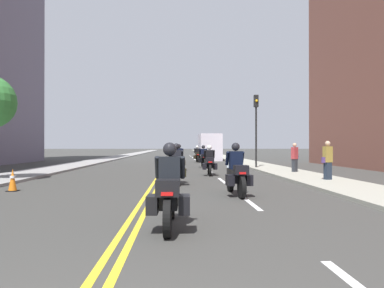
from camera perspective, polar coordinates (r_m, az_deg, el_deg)
The scene contains 19 objects.
ground_plane at distance 49.40m, azimuth -3.41°, elevation -2.10°, with size 264.00×264.00×0.00m, color #373734.
sidewalk_left at distance 50.01m, azimuth -11.48°, elevation -2.00°, with size 2.62×144.00×0.12m, color gray.
sidewalk_right at distance 49.77m, azimuth 4.70°, elevation -2.01°, with size 2.62×144.00×0.12m, color #9A9A8B.
centreline_yellow_inner at distance 49.40m, azimuth -3.55°, elevation -2.09°, with size 0.12×132.00×0.01m, color yellow.
centreline_yellow_outer at distance 49.39m, azimuth -3.27°, elevation -2.09°, with size 0.12×132.00×0.01m, color yellow.
lane_dashes_white at distance 30.47m, azimuth 1.33°, elevation -3.20°, with size 0.14×56.40×0.01m.
motorcycle_0 at distance 6.56m, azimuth -3.72°, elevation -8.08°, with size 0.77×2.21×1.61m.
motorcycle_1 at distance 10.93m, azimuth 7.29°, elevation -4.92°, with size 0.78×2.29×1.65m.
motorcycle_2 at distance 13.96m, azimuth -2.59°, elevation -3.93°, with size 0.76×2.15×1.65m.
motorcycle_3 at distance 18.29m, azimuth 2.89°, elevation -3.09°, with size 0.78×2.11×1.60m.
motorcycle_4 at distance 22.02m, azimuth -2.15°, elevation -2.58°, with size 0.78×2.13×1.66m.
motorcycle_5 at distance 25.32m, azimuth 1.89°, elevation -2.31°, with size 0.77×2.23×1.60m.
motorcycle_6 at distance 29.56m, azimuth -2.49°, elevation -2.02°, with size 0.76×2.23×1.67m.
motorcycle_7 at distance 32.98m, azimuth 0.88°, elevation -1.87°, with size 0.77×2.20×1.57m.
traffic_cone_0 at distance 13.34m, azimuth -27.35°, elevation -5.27°, with size 0.34×0.34×0.77m.
traffic_light_near at distance 23.56m, azimuth 10.47°, elevation 4.19°, with size 0.28×0.38×4.93m.
pedestrian_0 at distance 19.90m, azimuth 16.50°, elevation -2.21°, with size 0.48×0.41×1.70m.
pedestrian_2 at distance 15.76m, azimuth 21.35°, elevation -2.60°, with size 0.51×0.34×1.75m.
parked_truck at distance 37.93m, azimuth 2.80°, elevation -0.71°, with size 2.20×6.50×2.80m.
Camera 1 is at (0.88, -1.36, 1.55)m, focal length 32.51 mm.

